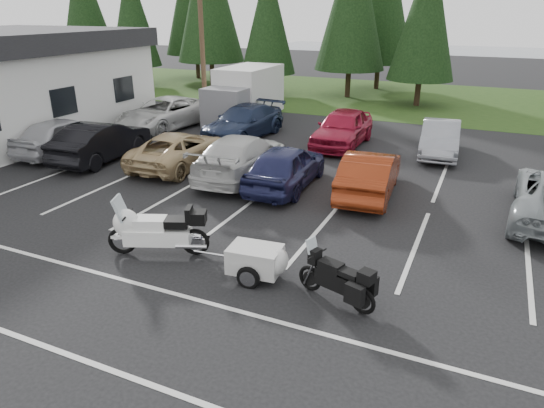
{
  "coord_description": "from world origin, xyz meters",
  "views": [
    {
      "loc": [
        4.46,
        -10.99,
        5.88
      ],
      "look_at": [
        -0.28,
        -0.5,
        1.21
      ],
      "focal_mm": 32.0,
      "sensor_mm": 36.0,
      "label": 1
    }
  ],
  "objects_px": {
    "car_near_2": "(179,149)",
    "cargo_trailer": "(255,262)",
    "car_far_0": "(165,113)",
    "car_near_1": "(102,141)",
    "car_far_2": "(343,128)",
    "adventure_motorcycle": "(336,275)",
    "car_far_3": "(440,139)",
    "touring_motorcycle": "(157,226)",
    "car_near_5": "(370,174)",
    "car_near_4": "(286,166)",
    "utility_pole": "(201,32)",
    "box_truck": "(241,96)",
    "car_far_1": "(243,122)",
    "car_near_3": "(242,156)",
    "car_near_0": "(63,135)"
  },
  "relations": [
    {
      "from": "car_near_2",
      "to": "cargo_trailer",
      "type": "xyz_separation_m",
      "value": [
        6.59,
        -6.56,
        -0.28
      ]
    },
    {
      "from": "car_far_0",
      "to": "car_near_1",
      "type": "bearing_deg",
      "value": -73.95
    },
    {
      "from": "car_far_2",
      "to": "adventure_motorcycle",
      "type": "relative_size",
      "value": 2.26
    },
    {
      "from": "car_far_0",
      "to": "car_far_3",
      "type": "distance_m",
      "value": 13.69
    },
    {
      "from": "touring_motorcycle",
      "to": "car_near_5",
      "type": "bearing_deg",
      "value": 36.59
    },
    {
      "from": "car_near_4",
      "to": "car_far_0",
      "type": "xyz_separation_m",
      "value": [
        -9.26,
        5.73,
        0.02
      ]
    },
    {
      "from": "touring_motorcycle",
      "to": "utility_pole",
      "type": "bearing_deg",
      "value": 94.64
    },
    {
      "from": "box_truck",
      "to": "touring_motorcycle",
      "type": "bearing_deg",
      "value": -70.17
    },
    {
      "from": "box_truck",
      "to": "car_far_0",
      "type": "relative_size",
      "value": 0.99
    },
    {
      "from": "car_far_3",
      "to": "adventure_motorcycle",
      "type": "height_order",
      "value": "car_far_3"
    },
    {
      "from": "car_near_1",
      "to": "car_far_3",
      "type": "relative_size",
      "value": 1.11
    },
    {
      "from": "car_far_2",
      "to": "car_far_3",
      "type": "height_order",
      "value": "car_far_2"
    },
    {
      "from": "utility_pole",
      "to": "car_far_0",
      "type": "bearing_deg",
      "value": -112.52
    },
    {
      "from": "car_near_5",
      "to": "car_far_1",
      "type": "distance_m",
      "value": 9.03
    },
    {
      "from": "utility_pole",
      "to": "car_near_4",
      "type": "relative_size",
      "value": 1.99
    },
    {
      "from": "car_near_2",
      "to": "car_near_3",
      "type": "height_order",
      "value": "car_near_3"
    },
    {
      "from": "car_near_3",
      "to": "car_far_1",
      "type": "xyz_separation_m",
      "value": [
        -2.62,
        5.17,
        -0.02
      ]
    },
    {
      "from": "car_far_0",
      "to": "car_far_3",
      "type": "relative_size",
      "value": 1.3
    },
    {
      "from": "utility_pole",
      "to": "car_far_2",
      "type": "xyz_separation_m",
      "value": [
        8.46,
        -1.94,
        -3.87
      ]
    },
    {
      "from": "car_near_4",
      "to": "car_near_2",
      "type": "bearing_deg",
      "value": -8.97
    },
    {
      "from": "adventure_motorcycle",
      "to": "utility_pole",
      "type": "bearing_deg",
      "value": 147.47
    },
    {
      "from": "car_near_4",
      "to": "cargo_trailer",
      "type": "relative_size",
      "value": 2.6
    },
    {
      "from": "utility_pole",
      "to": "adventure_motorcycle",
      "type": "height_order",
      "value": "utility_pole"
    },
    {
      "from": "car_near_4",
      "to": "cargo_trailer",
      "type": "bearing_deg",
      "value": 104.0
    },
    {
      "from": "box_truck",
      "to": "car_far_3",
      "type": "xyz_separation_m",
      "value": [
        10.68,
        -2.16,
        -0.73
      ]
    },
    {
      "from": "box_truck",
      "to": "car_near_5",
      "type": "height_order",
      "value": "box_truck"
    },
    {
      "from": "adventure_motorcycle",
      "to": "car_near_1",
      "type": "bearing_deg",
      "value": 170.32
    },
    {
      "from": "car_near_4",
      "to": "car_far_1",
      "type": "height_order",
      "value": "car_near_4"
    },
    {
      "from": "car_far_1",
      "to": "car_far_3",
      "type": "height_order",
      "value": "car_far_1"
    },
    {
      "from": "car_far_1",
      "to": "car_near_0",
      "type": "bearing_deg",
      "value": -131.41
    },
    {
      "from": "car_near_2",
      "to": "car_near_3",
      "type": "distance_m",
      "value": 2.87
    },
    {
      "from": "car_far_0",
      "to": "touring_motorcycle",
      "type": "distance_m",
      "value": 14.31
    },
    {
      "from": "car_far_0",
      "to": "car_far_2",
      "type": "relative_size",
      "value": 1.16
    },
    {
      "from": "car_near_5",
      "to": "utility_pole",
      "type": "bearing_deg",
      "value": -39.27
    },
    {
      "from": "car_far_3",
      "to": "cargo_trailer",
      "type": "relative_size",
      "value": 2.49
    },
    {
      "from": "car_near_1",
      "to": "car_far_2",
      "type": "bearing_deg",
      "value": -148.13
    },
    {
      "from": "car_near_0",
      "to": "car_near_3",
      "type": "bearing_deg",
      "value": 179.45
    },
    {
      "from": "cargo_trailer",
      "to": "car_far_0",
      "type": "bearing_deg",
      "value": 127.73
    },
    {
      "from": "utility_pole",
      "to": "cargo_trailer",
      "type": "xyz_separation_m",
      "value": [
        10.02,
        -14.12,
        -4.29
      ]
    },
    {
      "from": "car_far_3",
      "to": "car_far_1",
      "type": "bearing_deg",
      "value": -179.36
    },
    {
      "from": "car_near_4",
      "to": "car_far_1",
      "type": "bearing_deg",
      "value": -53.18
    },
    {
      "from": "car_near_1",
      "to": "car_near_4",
      "type": "distance_m",
      "value": 8.21
    },
    {
      "from": "box_truck",
      "to": "car_near_3",
      "type": "distance_m",
      "value": 9.25
    },
    {
      "from": "car_near_1",
      "to": "car_far_1",
      "type": "xyz_separation_m",
      "value": [
        3.62,
        5.69,
        -0.03
      ]
    },
    {
      "from": "car_near_4",
      "to": "car_far_2",
      "type": "xyz_separation_m",
      "value": [
        0.19,
        6.18,
        0.06
      ]
    },
    {
      "from": "car_near_1",
      "to": "car_near_4",
      "type": "bearing_deg",
      "value": 175.65
    },
    {
      "from": "car_near_2",
      "to": "car_far_0",
      "type": "height_order",
      "value": "car_far_0"
    },
    {
      "from": "box_truck",
      "to": "car_far_2",
      "type": "xyz_separation_m",
      "value": [
        6.46,
        -2.44,
        -0.62
      ]
    },
    {
      "from": "car_far_2",
      "to": "car_far_3",
      "type": "relative_size",
      "value": 1.12
    },
    {
      "from": "car_far_0",
      "to": "adventure_motorcycle",
      "type": "bearing_deg",
      "value": -36.7
    }
  ]
}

